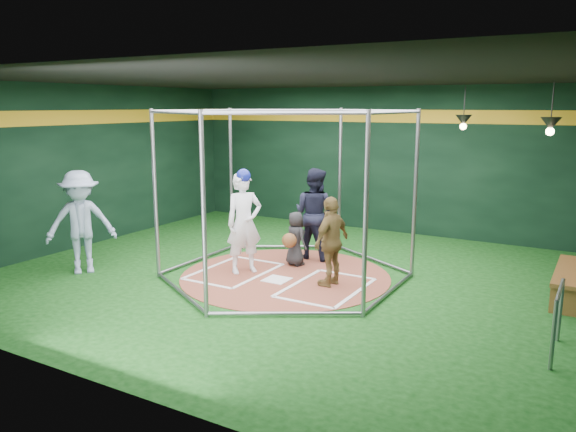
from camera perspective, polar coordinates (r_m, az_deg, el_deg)
The scene contains 14 objects.
room_shell at distance 9.89m, azimuth -0.27°, elevation 3.63°, with size 10.10×9.10×3.53m.
clay_disc at distance 10.26m, azimuth -0.28°, elevation -6.10°, with size 3.80×3.80×0.01m, color brown.
home_plate at distance 10.01m, azimuth -1.15°, elevation -6.48°, with size 0.43×0.43×0.01m, color white.
batter_box_left at distance 10.55m, azimuth -5.46°, elevation -5.60°, with size 1.17×1.77×0.01m.
batter_box_right at distance 9.62m, azimuth 3.90°, elevation -7.25°, with size 1.17×1.77×0.01m.
batting_cage at distance 9.92m, azimuth -0.29°, elevation 2.17°, with size 4.05×4.67×3.00m.
pendant_lamp_near at distance 12.37m, azimuth 17.40°, elevation 9.24°, with size 0.34×0.34×0.90m.
pendant_lamp_far at distance 10.51m, azimuth 25.13°, elevation 8.44°, with size 0.34×0.34×0.90m.
batter_figure at distance 10.28m, azimuth -4.48°, elevation -0.58°, with size 0.75×0.81×1.92m.
visitor_leopard at distance 9.57m, azimuth 4.44°, elevation -2.58°, with size 0.90×0.38×1.54m, color #9D7E43.
catcher_figure at distance 10.77m, azimuth 0.71°, elevation -2.33°, with size 0.60×0.64×1.05m.
umpire at distance 11.23m, azimuth 2.71°, elevation 0.25°, with size 0.89×0.69×1.83m, color black.
bystander_blue at distance 10.94m, azimuth -20.31°, elevation -0.60°, with size 1.23×0.71×1.90m, color #8E9FBC.
steel_railing at distance 7.74m, azimuth 25.75°, elevation -8.67°, with size 0.05×1.00×0.86m.
Camera 1 is at (4.92, -8.47, 3.06)m, focal length 35.00 mm.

